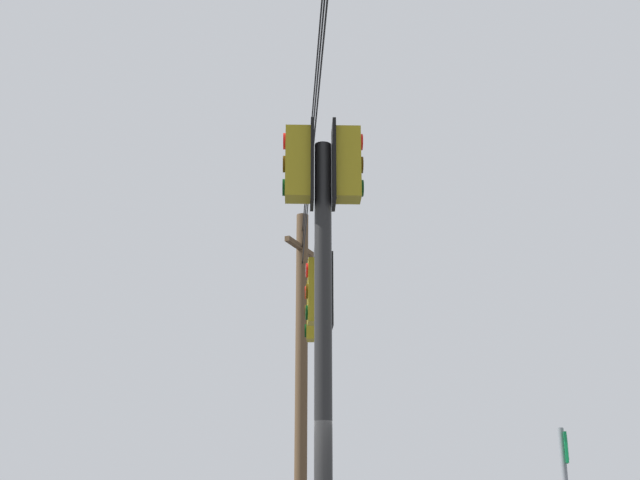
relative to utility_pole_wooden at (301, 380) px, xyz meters
name	(u,v)px	position (x,y,z in m)	size (l,w,h in m)	color
signal_mast_assembly	(321,283)	(8.30, -0.58, 0.11)	(4.83, 1.00, 6.03)	black
utility_pole_wooden	(301,380)	(0.00, 0.00, 0.00)	(1.57, 0.96, 8.16)	#4C3823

